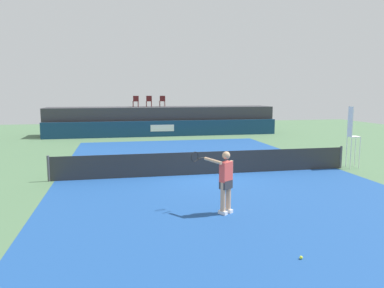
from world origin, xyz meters
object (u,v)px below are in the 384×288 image
umpire_chair (352,133)px  tennis_player (225,180)px  spectator_chair_far_left (136,101)px  spectator_chair_left (149,101)px  spectator_chair_center (162,101)px  net_post_far (341,157)px  tennis_ball (301,257)px  net_post_near (48,169)px

umpire_chair → tennis_player: umpire_chair is taller
spectator_chair_far_left → spectator_chair_left: 1.08m
spectator_chair_left → spectator_chair_center: size_ratio=1.00×
spectator_chair_center → net_post_far: size_ratio=0.89×
tennis_player → tennis_ball: size_ratio=26.03×
spectator_chair_center → net_post_near: 16.85m
spectator_chair_left → tennis_player: size_ratio=0.50×
spectator_chair_far_left → umpire_chair: spectator_chair_far_left is taller
tennis_player → net_post_near: bearing=138.0°
spectator_chair_left → tennis_ball: size_ratio=13.06×
umpire_chair → net_post_near: bearing=-179.9°
spectator_chair_left → net_post_far: size_ratio=0.89×
spectator_chair_far_left → net_post_far: bearing=-61.7°
spectator_chair_far_left → spectator_chair_left: same height
net_post_near → net_post_far: same height
spectator_chair_far_left → umpire_chair: size_ratio=0.32×
net_post_far → tennis_player: 8.50m
spectator_chair_center → net_post_near: spectator_chair_center is taller
tennis_player → tennis_ball: (0.71, -3.12, -0.92)m
umpire_chair → net_post_near: size_ratio=2.76×
spectator_chair_far_left → tennis_ball: bearing=-84.9°
spectator_chair_far_left → spectator_chair_center: bearing=3.1°
spectator_chair_center → net_post_far: bearing=-68.5°
spectator_chair_far_left → tennis_ball: (2.08, -23.45, -2.66)m
spectator_chair_far_left → tennis_player: size_ratio=0.50×
net_post_far → tennis_player: (-6.88, -4.97, 0.46)m
spectator_chair_far_left → umpire_chair: (8.74, -15.35, -1.11)m
spectator_chair_left → spectator_chair_center: bearing=-2.0°
spectator_chair_center → net_post_far: spectator_chair_center is taller
net_post_near → net_post_far: bearing=0.0°
net_post_far → tennis_ball: 10.19m
spectator_chair_left → net_post_near: 16.51m
spectator_chair_center → umpire_chair: size_ratio=0.32×
net_post_near → tennis_player: 7.44m
spectator_chair_far_left → umpire_chair: 17.69m
umpire_chair → tennis_ball: bearing=-129.4°
spectator_chair_center → umpire_chair: (6.60, -15.46, -1.11)m
spectator_chair_left → spectator_chair_center: (1.08, -0.04, 0.00)m
umpire_chair → net_post_near: umpire_chair is taller
spectator_chair_far_left → spectator_chair_left: bearing=8.2°
spectator_chair_center → tennis_player: 20.53m
spectator_chair_center → net_post_far: (6.11, -15.48, -2.19)m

